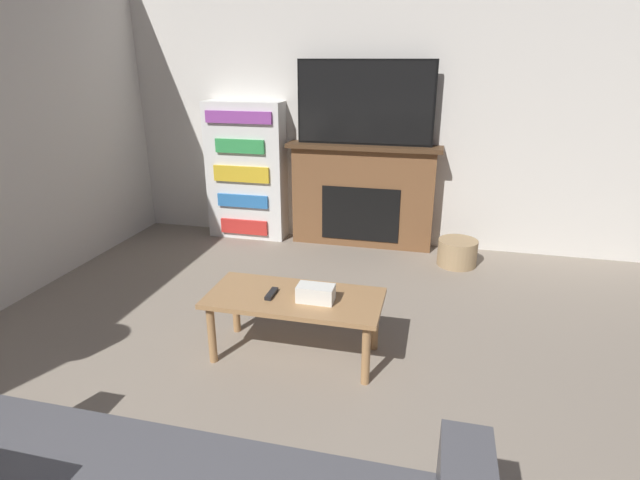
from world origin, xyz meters
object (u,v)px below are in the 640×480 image
object	(u,v)px
coffee_table	(295,304)
tv	(365,103)
storage_basket	(457,252)
bookshelf	(246,171)
fireplace	(362,195)

from	to	relation	value
coffee_table	tv	bearing A→B (deg)	87.71
tv	storage_basket	world-z (taller)	tv
bookshelf	storage_basket	size ratio (longest dim) A/B	3.94
fireplace	coffee_table	xyz separation A→B (m)	(-0.08, -2.09, -0.15)
fireplace	bookshelf	size ratio (longest dim) A/B	1.07
coffee_table	storage_basket	size ratio (longest dim) A/B	3.06
bookshelf	tv	bearing A→B (deg)	0.14
bookshelf	storage_basket	xyz separation A→B (m)	(2.13, -0.31, -0.57)
bookshelf	fireplace	bearing A→B (deg)	1.09
coffee_table	fireplace	bearing A→B (deg)	87.73
tv	fireplace	bearing A→B (deg)	90.00
tv	coffee_table	bearing A→B (deg)	-92.29
storage_basket	tv	bearing A→B (deg)	161.32
coffee_table	storage_basket	xyz separation A→B (m)	(1.02, 1.76, -0.24)
coffee_table	bookshelf	bearing A→B (deg)	118.27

